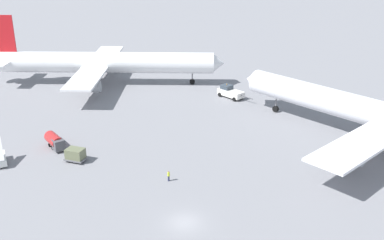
{
  "coord_description": "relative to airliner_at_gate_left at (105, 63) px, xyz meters",
  "views": [
    {
      "loc": [
        3.46,
        -48.63,
        33.67
      ],
      "look_at": [
        -0.29,
        24.94,
        4.0
      ],
      "focal_mm": 42.64,
      "sensor_mm": 36.0,
      "label": 1
    }
  ],
  "objects": [
    {
      "name": "gse_container_dolly_flat",
      "position": [
        4.53,
        -41.74,
        -4.09
      ],
      "size": [
        3.68,
        3.0,
        2.15
      ],
      "color": "slate",
      "rests_on": "ground"
    },
    {
      "name": "gse_fuel_bowser_stubby",
      "position": [
        -0.29,
        -37.14,
        -3.94
      ],
      "size": [
        4.58,
        4.97,
        2.4
      ],
      "color": "red",
      "rests_on": "ground"
    },
    {
      "name": "ground_crew_marshaller_foreground",
      "position": [
        20.14,
        -47.41,
        -4.42
      ],
      "size": [
        0.36,
        0.36,
        1.65
      ],
      "color": "#2D3351",
      "rests_on": "ground"
    },
    {
      "name": "airliner_being_pushed",
      "position": [
        55.59,
        -33.14,
        0.09
      ],
      "size": [
        47.3,
        45.78,
        15.44
      ],
      "color": "silver",
      "rests_on": "ground"
    },
    {
      "name": "airliner_at_gate_left",
      "position": [
        0.0,
        0.0,
        0.0
      ],
      "size": [
        57.16,
        40.05,
        16.63
      ],
      "color": "white",
      "rests_on": "ground"
    },
    {
      "name": "pushback_tug",
      "position": [
        30.3,
        -8.91,
        -4.01
      ],
      "size": [
        7.69,
        7.51,
        2.96
      ],
      "color": "white",
      "rests_on": "ground"
    },
    {
      "name": "ground_plane",
      "position": [
        23.17,
        -57.91,
        -5.27
      ],
      "size": [
        600.0,
        600.0,
        0.0
      ],
      "primitive_type": "plane",
      "color": "gray"
    }
  ]
}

